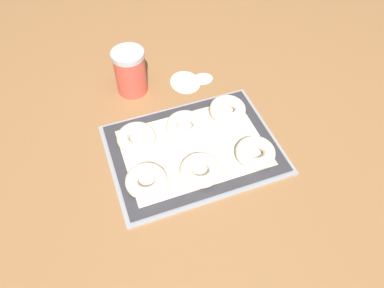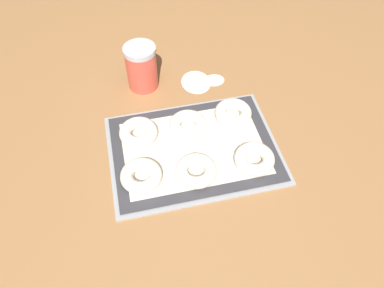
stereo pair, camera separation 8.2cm
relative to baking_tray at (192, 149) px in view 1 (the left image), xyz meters
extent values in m
plane|color=olive|center=(0.00, -0.01, 0.00)|extent=(2.80, 2.80, 0.00)
cube|color=#93969B|center=(0.00, 0.00, 0.00)|extent=(0.47, 0.35, 0.01)
cube|color=#333338|center=(0.00, 0.00, 0.01)|extent=(0.45, 0.33, 0.00)
cube|color=beige|center=(0.00, 0.00, 0.01)|extent=(0.39, 0.27, 0.00)
torus|color=silver|center=(-0.15, -0.07, 0.02)|extent=(0.11, 0.11, 0.03)
torus|color=silver|center=(-0.01, -0.09, 0.02)|extent=(0.11, 0.11, 0.03)
torus|color=silver|center=(0.15, -0.09, 0.02)|extent=(0.11, 0.11, 0.03)
torus|color=silver|center=(-0.14, 0.08, 0.02)|extent=(0.11, 0.11, 0.03)
torus|color=silver|center=(0.01, 0.07, 0.02)|extent=(0.11, 0.11, 0.03)
torus|color=silver|center=(0.15, 0.09, 0.02)|extent=(0.11, 0.11, 0.03)
cylinder|color=#DB4C3D|center=(-0.09, 0.30, 0.06)|extent=(0.10, 0.10, 0.13)
cylinder|color=#B2B2B7|center=(-0.09, 0.30, 0.13)|extent=(0.10, 0.10, 0.02)
ellipsoid|color=white|center=(0.08, 0.28, 0.00)|extent=(0.10, 0.11, 0.00)
ellipsoid|color=white|center=(0.14, 0.27, 0.00)|extent=(0.07, 0.06, 0.00)
camera|label=1|loc=(-0.22, -0.61, 0.82)|focal=35.00mm
camera|label=2|loc=(-0.15, -0.63, 0.82)|focal=35.00mm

